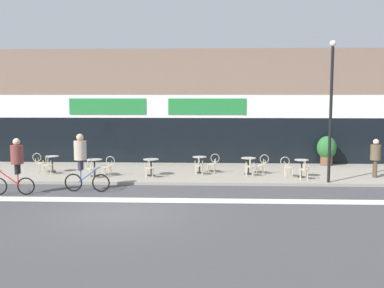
# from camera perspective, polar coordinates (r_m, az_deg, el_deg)

# --- Properties ---
(ground_plane) EXTENTS (120.00, 120.00, 0.00)m
(ground_plane) POSITION_cam_1_polar(r_m,az_deg,el_deg) (14.43, -9.05, -8.69)
(ground_plane) COLOR #424244
(sidewalk_slab) EXTENTS (40.00, 5.50, 0.12)m
(sidewalk_slab) POSITION_cam_1_polar(r_m,az_deg,el_deg) (21.42, -5.24, -3.61)
(sidewalk_slab) COLOR gray
(sidewalk_slab) RESTS_ON ground
(storefront_facade) EXTENTS (40.00, 4.06, 6.13)m
(storefront_facade) POSITION_cam_1_polar(r_m,az_deg,el_deg) (25.80, -3.93, 4.72)
(storefront_facade) COLOR #7F6656
(storefront_facade) RESTS_ON ground
(bike_lane_stripe) EXTENTS (36.00, 0.70, 0.01)m
(bike_lane_stripe) POSITION_cam_1_polar(r_m,az_deg,el_deg) (16.16, -7.78, -7.05)
(bike_lane_stripe) COLOR silver
(bike_lane_stripe) RESTS_ON ground
(bistro_table_0) EXTENTS (0.60, 0.60, 0.76)m
(bistro_table_0) POSITION_cam_1_polar(r_m,az_deg,el_deg) (21.92, -17.33, -2.07)
(bistro_table_0) COLOR black
(bistro_table_0) RESTS_ON sidewalk_slab
(bistro_table_1) EXTENTS (0.67, 0.67, 0.76)m
(bistro_table_1) POSITION_cam_1_polar(r_m,az_deg,el_deg) (20.39, -12.28, -2.52)
(bistro_table_1) COLOR black
(bistro_table_1) RESTS_ON sidewalk_slab
(bistro_table_2) EXTENTS (0.70, 0.70, 0.75)m
(bistro_table_2) POSITION_cam_1_polar(r_m,az_deg,el_deg) (20.13, -5.22, -2.52)
(bistro_table_2) COLOR black
(bistro_table_2) RESTS_ON sidewalk_slab
(bistro_table_3) EXTENTS (0.65, 0.65, 0.76)m
(bistro_table_3) POSITION_cam_1_polar(r_m,az_deg,el_deg) (20.75, 0.96, -2.23)
(bistro_table_3) COLOR black
(bistro_table_3) RESTS_ON sidewalk_slab
(bistro_table_4) EXTENTS (0.68, 0.68, 0.75)m
(bistro_table_4) POSITION_cam_1_polar(r_m,az_deg,el_deg) (20.62, 7.19, -2.35)
(bistro_table_4) COLOR black
(bistro_table_4) RESTS_ON sidewalk_slab
(bistro_table_5) EXTENTS (0.62, 0.62, 0.78)m
(bistro_table_5) POSITION_cam_1_polar(r_m,az_deg,el_deg) (20.24, 13.72, -2.60)
(bistro_table_5) COLOR black
(bistro_table_5) RESTS_ON sidewalk_slab
(cafe_chair_0_near) EXTENTS (0.44, 0.59, 0.90)m
(cafe_chair_0_near) POSITION_cam_1_polar(r_m,az_deg,el_deg) (21.34, -17.87, -2.35)
(cafe_chair_0_near) COLOR beige
(cafe_chair_0_near) RESTS_ON sidewalk_slab
(cafe_chair_0_side) EXTENTS (0.57, 0.40, 0.90)m
(cafe_chair_0_side) POSITION_cam_1_polar(r_m,az_deg,el_deg) (22.14, -18.86, -2.08)
(cafe_chair_0_side) COLOR beige
(cafe_chair_0_side) RESTS_ON sidewalk_slab
(cafe_chair_1_near) EXTENTS (0.45, 0.60, 0.90)m
(cafe_chair_1_near) POSITION_cam_1_polar(r_m,az_deg,el_deg) (19.80, -12.76, -2.85)
(cafe_chair_1_near) COLOR beige
(cafe_chair_1_near) RESTS_ON sidewalk_slab
(cafe_chair_1_side) EXTENTS (0.60, 0.45, 0.90)m
(cafe_chair_1_side) POSITION_cam_1_polar(r_m,az_deg,el_deg) (20.23, -10.57, -2.61)
(cafe_chair_1_side) COLOR beige
(cafe_chair_1_side) RESTS_ON sidewalk_slab
(cafe_chair_2_near) EXTENTS (0.40, 0.58, 0.90)m
(cafe_chair_2_near) POSITION_cam_1_polar(r_m,az_deg,el_deg) (19.52, -5.46, -2.85)
(cafe_chair_2_near) COLOR beige
(cafe_chair_2_near) RESTS_ON sidewalk_slab
(cafe_chair_3_near) EXTENTS (0.43, 0.59, 0.90)m
(cafe_chair_3_near) POSITION_cam_1_polar(r_m,az_deg,el_deg) (20.13, 0.90, -2.55)
(cafe_chair_3_near) COLOR beige
(cafe_chair_3_near) RESTS_ON sidewalk_slab
(cafe_chair_3_side) EXTENTS (0.60, 0.45, 0.90)m
(cafe_chair_3_side) POSITION_cam_1_polar(r_m,az_deg,el_deg) (20.74, 2.69, -2.30)
(cafe_chair_3_side) COLOR beige
(cafe_chair_3_side) RESTS_ON sidewalk_slab
(cafe_chair_4_near) EXTENTS (0.41, 0.58, 0.90)m
(cafe_chair_4_near) POSITION_cam_1_polar(r_m,az_deg,el_deg) (20.00, 7.35, -2.65)
(cafe_chair_4_near) COLOR beige
(cafe_chair_4_near) RESTS_ON sidewalk_slab
(cafe_chair_4_side) EXTENTS (0.59, 0.43, 0.90)m
(cafe_chair_4_side) POSITION_cam_1_polar(r_m,az_deg,el_deg) (20.69, 8.92, -2.39)
(cafe_chair_4_side) COLOR beige
(cafe_chair_4_side) RESTS_ON sidewalk_slab
(cafe_chair_5_near) EXTENTS (0.43, 0.59, 0.90)m
(cafe_chair_5_near) POSITION_cam_1_polar(r_m,az_deg,el_deg) (19.63, 14.06, -2.95)
(cafe_chair_5_near) COLOR beige
(cafe_chair_5_near) RESTS_ON sidewalk_slab
(cafe_chair_5_side) EXTENTS (0.58, 0.41, 0.90)m
(cafe_chair_5_side) POSITION_cam_1_polar(r_m,az_deg,el_deg) (20.12, 11.97, -2.69)
(cafe_chair_5_side) COLOR beige
(cafe_chair_5_side) RESTS_ON sidewalk_slab
(planter_pot) EXTENTS (0.98, 0.98, 1.50)m
(planter_pot) POSITION_cam_1_polar(r_m,az_deg,el_deg) (24.03, 16.73, -0.66)
(planter_pot) COLOR brown
(planter_pot) RESTS_ON sidewalk_slab
(lamp_post) EXTENTS (0.26, 0.26, 5.77)m
(lamp_post) POSITION_cam_1_polar(r_m,az_deg,el_deg) (19.12, 17.24, 5.08)
(lamp_post) COLOR black
(lamp_post) RESTS_ON sidewalk_slab
(cyclist_0) EXTENTS (1.78, 0.51, 2.24)m
(cyclist_0) POSITION_cam_1_polar(r_m,az_deg,el_deg) (17.69, -13.82, -1.69)
(cyclist_0) COLOR black
(cyclist_0) RESTS_ON ground
(cyclist_1) EXTENTS (1.68, 0.51, 2.12)m
(cyclist_1) POSITION_cam_1_polar(r_m,az_deg,el_deg) (17.84, -21.46, -2.09)
(cyclist_1) COLOR black
(cyclist_1) RESTS_ON ground
(pedestrian_near_end) EXTENTS (0.47, 0.47, 1.69)m
(pedestrian_near_end) POSITION_cam_1_polar(r_m,az_deg,el_deg) (21.14, 22.27, -1.26)
(pedestrian_near_end) COLOR #4C3D2D
(pedestrian_near_end) RESTS_ON sidewalk_slab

